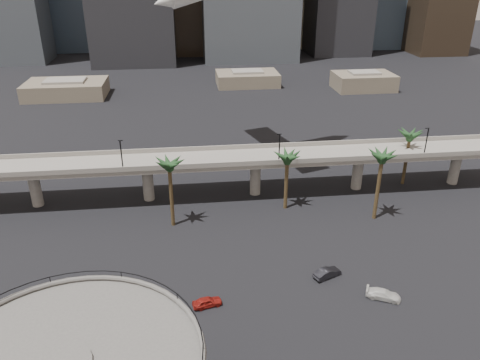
{
  "coord_description": "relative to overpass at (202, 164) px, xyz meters",
  "views": [
    {
      "loc": [
        -2.56,
        -32.08,
        44.42
      ],
      "look_at": [
        4.59,
        28.0,
        16.06
      ],
      "focal_mm": 35.0,
      "sensor_mm": 36.0,
      "label": 1
    }
  ],
  "objects": [
    {
      "name": "overpass",
      "position": [
        0.0,
        0.0,
        0.0
      ],
      "size": [
        130.0,
        9.3,
        14.7
      ],
      "color": "slate",
      "rests_on": "ground"
    },
    {
      "name": "palm_trees",
      "position": [
        21.48,
        -7.53,
        3.96
      ],
      "size": [
        54.4,
        18.4,
        14.0
      ],
      "color": "#4C3B20",
      "rests_on": "ground"
    },
    {
      "name": "low_buildings",
      "position": [
        6.89,
        87.3,
        -4.48
      ],
      "size": [
        135.0,
        27.5,
        6.8
      ],
      "color": "#66594B",
      "rests_on": "ground"
    },
    {
      "name": "car_a",
      "position": [
        -0.97,
        -34.36,
        -6.63
      ],
      "size": [
        4.46,
        2.56,
        1.43
      ],
      "primitive_type": "imported",
      "rotation": [
        0.0,
        0.0,
        1.79
      ],
      "color": "maroon",
      "rests_on": "ground"
    },
    {
      "name": "car_b",
      "position": [
        17.85,
        -29.8,
        -6.59
      ],
      "size": [
        4.8,
        3.27,
        1.5
      ],
      "primitive_type": "imported",
      "rotation": [
        0.0,
        0.0,
        1.98
      ],
      "color": "black",
      "rests_on": "ground"
    },
    {
      "name": "car_c",
      "position": [
        24.47,
        -35.72,
        -6.63
      ],
      "size": [
        5.29,
        3.89,
        1.42
      ],
      "primitive_type": "imported",
      "rotation": [
        0.0,
        0.0,
        1.13
      ],
      "color": "silver",
      "rests_on": "ground"
    }
  ]
}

